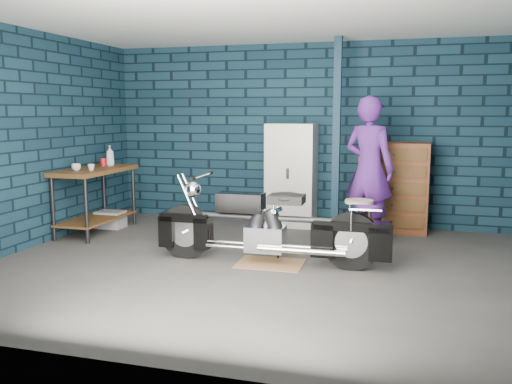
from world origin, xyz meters
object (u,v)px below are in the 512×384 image
workbench (96,201)px  person (369,169)px  shop_stool (359,225)px  tool_chest (393,187)px  storage_bin (110,219)px  motorcycle (270,220)px  locker (291,175)px

workbench → person: size_ratio=0.74×
person → shop_stool: 0.90m
shop_stool → tool_chest: bearing=73.7°
workbench → storage_bin: 0.47m
person → storage_bin: person is taller
storage_bin → shop_stool: size_ratio=0.63×
motorcycle → locker: size_ratio=1.48×
motorcycle → locker: locker is taller
tool_chest → shop_stool: tool_chest is taller
storage_bin → tool_chest: size_ratio=0.31×
locker → tool_chest: locker is taller
workbench → locker: size_ratio=0.92×
locker → shop_stool: size_ratio=2.41×
motorcycle → storage_bin: size_ratio=5.71×
workbench → locker: bearing=25.7°
motorcycle → tool_chest: bearing=58.2°
storage_bin → locker: bearing=19.6°
person → storage_bin: 3.79m
person → locker: bearing=-1.8°
workbench → motorcycle: bearing=-17.7°
locker → tool_chest: (1.47, 0.00, -0.13)m
person → shop_stool: (-0.06, -0.64, -0.63)m
person → locker: person is taller
locker → shop_stool: 1.72m
locker → shop_stool: bearing=-47.8°
person → tool_chest: size_ratio=1.50×
motorcycle → storage_bin: bearing=155.2°
locker → tool_chest: size_ratio=1.20×
workbench → locker: locker is taller
person → workbench: bearing=34.5°
motorcycle → shop_stool: size_ratio=3.57×
tool_chest → shop_stool: size_ratio=2.01×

